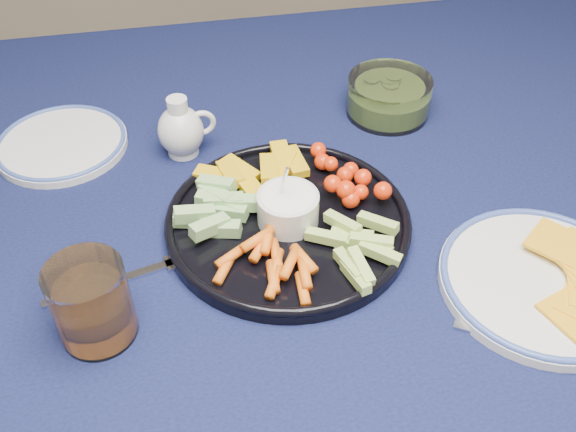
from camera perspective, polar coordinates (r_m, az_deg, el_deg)
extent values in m
cylinder|color=#502C1A|center=(1.67, 18.41, 4.14)|extent=(0.07, 0.07, 0.70)
cube|color=#502C1A|center=(0.93, -5.96, 0.82)|extent=(1.60, 1.00, 0.04)
cube|color=black|center=(0.92, -6.06, 1.89)|extent=(1.66, 1.06, 0.01)
cube|color=black|center=(1.43, -8.20, 11.18)|extent=(1.66, 0.01, 0.30)
cylinder|color=black|center=(0.85, 0.00, -0.75)|extent=(0.32, 0.32, 0.01)
torus|color=black|center=(0.84, 0.00, -0.22)|extent=(0.33, 0.33, 0.01)
cylinder|color=silver|center=(0.83, 0.00, 0.68)|extent=(0.08, 0.08, 0.04)
cylinder|color=white|center=(0.82, 0.00, 1.60)|extent=(0.07, 0.07, 0.01)
cylinder|color=silver|center=(0.99, -9.28, 5.81)|extent=(0.05, 0.05, 0.01)
ellipsoid|color=silver|center=(0.97, -9.51, 7.47)|extent=(0.07, 0.07, 0.08)
cylinder|color=silver|center=(0.95, -9.79, 9.46)|extent=(0.03, 0.03, 0.03)
torus|color=silver|center=(0.97, -7.68, 8.19)|extent=(0.04, 0.01, 0.04)
torus|color=#3950A0|center=(0.96, -9.69, 8.77)|extent=(0.04, 0.04, 0.00)
cylinder|color=silver|center=(1.07, 8.94, 10.46)|extent=(0.13, 0.13, 0.06)
cylinder|color=#4F691E|center=(1.07, 8.88, 9.95)|extent=(0.11, 0.11, 0.03)
cylinder|color=silver|center=(0.84, 21.63, -5.51)|extent=(0.25, 0.25, 0.01)
torus|color=#3950A0|center=(0.84, 21.77, -5.15)|extent=(0.25, 0.25, 0.01)
cylinder|color=silver|center=(0.74, -17.05, -7.38)|extent=(0.09, 0.09, 0.10)
cylinder|color=orange|center=(0.75, -16.71, -8.49)|extent=(0.07, 0.07, 0.05)
cube|color=silver|center=(0.82, -15.62, -5.81)|extent=(0.16, 0.05, 0.00)
cube|color=silver|center=(0.82, -9.48, -3.91)|extent=(0.05, 0.03, 0.00)
cube|color=silver|center=(0.78, 20.00, -10.60)|extent=(0.13, 0.09, 0.00)
cylinder|color=silver|center=(1.05, -19.45, 6.00)|extent=(0.20, 0.20, 0.01)
torus|color=#3950A0|center=(1.04, -19.54, 6.30)|extent=(0.19, 0.19, 0.01)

